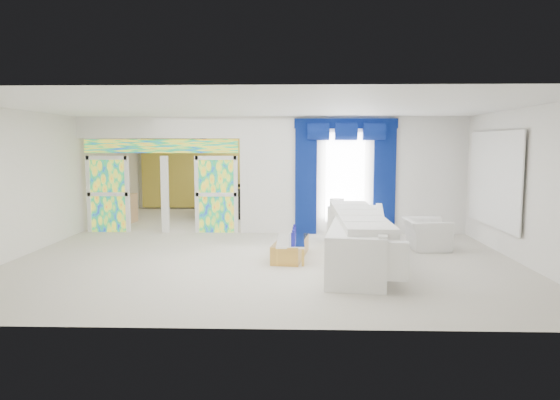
{
  "coord_description": "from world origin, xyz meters",
  "views": [
    {
      "loc": [
        0.63,
        -12.14,
        2.3
      ],
      "look_at": [
        0.3,
        -1.2,
        1.1
      ],
      "focal_mm": 32.71,
      "sensor_mm": 36.0,
      "label": 1
    }
  ],
  "objects_px": {
    "white_sofa": "(359,240)",
    "grand_piano": "(226,201)",
    "coffee_table": "(291,249)",
    "console_table": "(348,229)",
    "armchair": "(426,234)"
  },
  "relations": [
    {
      "from": "white_sofa",
      "to": "coffee_table",
      "type": "height_order",
      "value": "white_sofa"
    },
    {
      "from": "white_sofa",
      "to": "coffee_table",
      "type": "bearing_deg",
      "value": 175.89
    },
    {
      "from": "coffee_table",
      "to": "grand_piano",
      "type": "relative_size",
      "value": 0.87
    },
    {
      "from": "coffee_table",
      "to": "grand_piano",
      "type": "xyz_separation_m",
      "value": [
        -2.14,
        6.05,
        0.29
      ]
    },
    {
      "from": "coffee_table",
      "to": "console_table",
      "type": "bearing_deg",
      "value": 60.32
    },
    {
      "from": "white_sofa",
      "to": "armchair",
      "type": "height_order",
      "value": "white_sofa"
    },
    {
      "from": "grand_piano",
      "to": "white_sofa",
      "type": "bearing_deg",
      "value": -69.47
    },
    {
      "from": "white_sofa",
      "to": "grand_piano",
      "type": "height_order",
      "value": "grand_piano"
    },
    {
      "from": "armchair",
      "to": "white_sofa",
      "type": "bearing_deg",
      "value": 125.62
    },
    {
      "from": "console_table",
      "to": "armchair",
      "type": "xyz_separation_m",
      "value": [
        1.55,
        -1.58,
        0.15
      ]
    },
    {
      "from": "console_table",
      "to": "grand_piano",
      "type": "relative_size",
      "value": 0.58
    },
    {
      "from": "grand_piano",
      "to": "console_table",
      "type": "bearing_deg",
      "value": -52.9
    },
    {
      "from": "white_sofa",
      "to": "grand_piano",
      "type": "distance_m",
      "value": 7.25
    },
    {
      "from": "coffee_table",
      "to": "grand_piano",
      "type": "distance_m",
      "value": 6.42
    },
    {
      "from": "white_sofa",
      "to": "console_table",
      "type": "height_order",
      "value": "white_sofa"
    }
  ]
}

